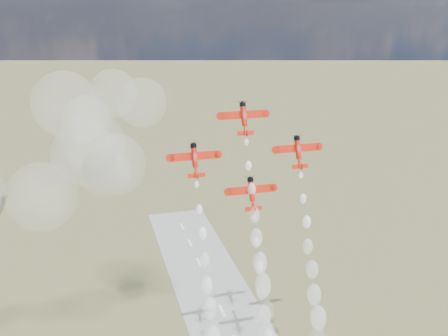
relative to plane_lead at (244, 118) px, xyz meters
name	(u,v)px	position (x,y,z in m)	size (l,w,h in m)	color
plane_lead	(244,118)	(0.00, 0.00, 0.00)	(11.76, 5.43, 7.99)	red
plane_left	(195,159)	(-13.21, -3.50, -8.56)	(11.76, 5.43, 7.99)	red
plane_right	(298,151)	(13.21, -3.50, -8.56)	(11.76, 5.43, 7.99)	red
plane_slot	(252,193)	(0.00, -7.01, -17.12)	(11.76, 5.43, 7.99)	red
smoke_trail_lead	(264,314)	(-0.08, -18.24, -43.95)	(5.18, 23.72, 51.26)	white
drifted_smoke_cloud	(75,151)	(-41.11, 27.12, -12.85)	(66.25, 37.15, 43.59)	white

